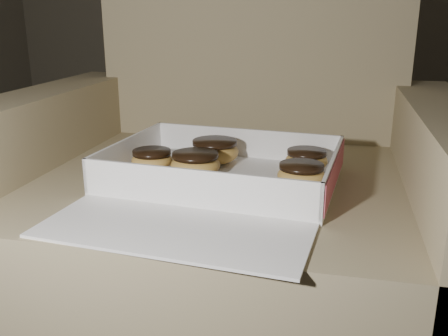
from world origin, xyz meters
TOP-DOWN VIEW (x-y plane):
  - armchair at (-0.47, 0.66)m, footprint 0.98×0.83m
  - bakery_box at (-0.46, 0.50)m, footprint 0.47×0.54m
  - donut_a at (-0.51, 0.54)m, footprint 0.10×0.10m
  - donut_b at (-0.61, 0.56)m, footprint 0.08×0.08m
  - donut_c at (-0.30, 0.53)m, footprint 0.09×0.09m
  - donut_d at (-0.50, 0.64)m, footprint 0.10×0.10m
  - donut_e at (-0.30, 0.63)m, footprint 0.09×0.09m
  - crumb_a at (-0.57, 0.52)m, footprint 0.01×0.01m
  - crumb_b at (-0.45, 0.50)m, footprint 0.01×0.01m
  - crumb_c at (-0.40, 0.52)m, footprint 0.01×0.01m
  - crumb_d at (-0.52, 0.53)m, footprint 0.01×0.01m

SIDE VIEW (x-z plane):
  - armchair at x=-0.47m, z-range -0.19..0.84m
  - crumb_a at x=-0.57m, z-range 0.47..0.47m
  - crumb_b at x=-0.45m, z-range 0.47..0.47m
  - crumb_c at x=-0.40m, z-range 0.47..0.47m
  - crumb_d at x=-0.52m, z-range 0.47..0.47m
  - bakery_box at x=-0.46m, z-range 0.44..0.51m
  - donut_b at x=-0.61m, z-range 0.47..0.51m
  - donut_e at x=-0.30m, z-range 0.47..0.51m
  - donut_c at x=-0.30m, z-range 0.47..0.51m
  - donut_a at x=-0.51m, z-range 0.47..0.52m
  - donut_d at x=-0.50m, z-range 0.47..0.52m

